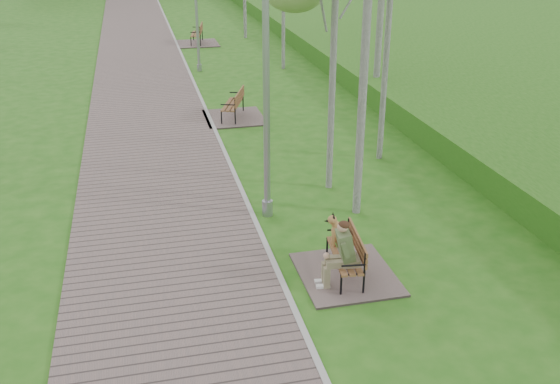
# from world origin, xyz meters

# --- Properties ---
(ground) EXTENTS (120.00, 120.00, 0.00)m
(ground) POSITION_xyz_m (0.00, 0.00, 0.00)
(ground) COLOR #225C14
(ground) RESTS_ON ground
(walkway) EXTENTS (3.50, 67.00, 0.04)m
(walkway) POSITION_xyz_m (-1.75, 21.50, 0.02)
(walkway) COLOR #665652
(walkway) RESTS_ON ground
(kerb) EXTENTS (0.10, 67.00, 0.05)m
(kerb) POSITION_xyz_m (0.00, 21.50, 0.03)
(kerb) COLOR #999993
(kerb) RESTS_ON ground
(embankment) EXTENTS (14.00, 70.00, 1.60)m
(embankment) POSITION_xyz_m (12.00, 20.00, 0.00)
(embankment) COLOR #457D25
(embankment) RESTS_ON ground
(bench_main) EXTENTS (1.56, 1.73, 1.36)m
(bench_main) POSITION_xyz_m (1.03, -4.70, 0.37)
(bench_main) COLOR #665652
(bench_main) RESTS_ON ground
(bench_second) EXTENTS (1.71, 1.90, 1.05)m
(bench_second) POSITION_xyz_m (0.68, 4.46, 0.19)
(bench_second) COLOR #665652
(bench_second) RESTS_ON ground
(bench_third) EXTENTS (1.84, 2.04, 1.13)m
(bench_third) POSITION_xyz_m (0.93, 16.25, 0.21)
(bench_third) COLOR #665652
(bench_third) RESTS_ON ground
(lamp_post_near) EXTENTS (0.21, 0.21, 5.53)m
(lamp_post_near) POSITION_xyz_m (0.31, -2.12, 2.58)
(lamp_post_near) COLOR gray
(lamp_post_near) RESTS_ON ground
(lamp_post_second) EXTENTS (0.18, 0.18, 4.64)m
(lamp_post_second) POSITION_xyz_m (0.41, 10.75, 2.17)
(lamp_post_second) COLOR gray
(lamp_post_second) RESTS_ON ground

